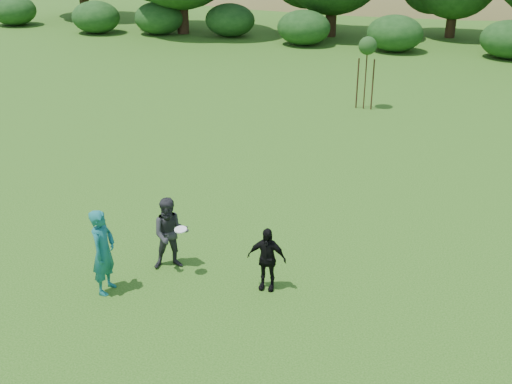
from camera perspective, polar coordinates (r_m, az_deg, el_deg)
ground at (r=13.56m, az=-4.14°, el=-9.20°), size 120.00×120.00×0.00m
player_teal at (r=13.60m, az=-13.41°, el=-5.18°), size 0.49×0.71×1.87m
player_grey at (r=14.25m, az=-7.61°, el=-3.69°), size 1.02×0.95×1.68m
player_black at (r=13.43m, az=0.95°, el=-5.95°), size 0.85×0.40×1.42m
frisbee at (r=13.78m, az=-6.72°, el=-3.34°), size 0.27×0.27×0.06m
sapling at (r=25.57m, az=9.89°, el=12.52°), size 0.70×0.70×2.85m
hillside at (r=81.35m, az=14.84°, el=9.62°), size 150.00×72.00×52.00m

